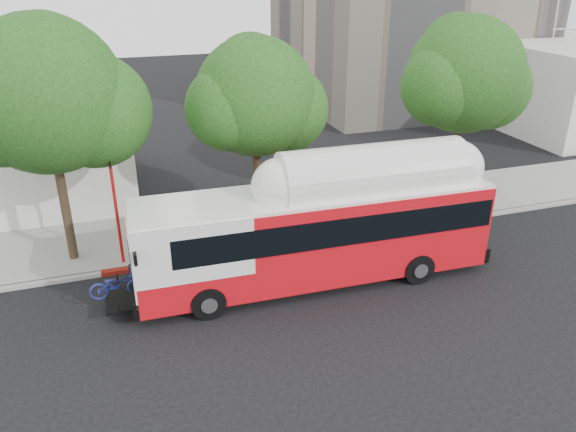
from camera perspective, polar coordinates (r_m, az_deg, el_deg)
name	(u,v)px	position (r m, az deg, el deg)	size (l,w,h in m)	color
ground	(328,291)	(21.19, 4.04, -7.64)	(120.00, 120.00, 0.00)	black
sidewalk	(276,220)	(26.54, -1.24, -0.42)	(60.00, 5.00, 0.15)	gray
curb_strip	(294,244)	(24.32, 0.59, -2.87)	(60.00, 0.30, 0.15)	gray
red_curb_segment	(226,254)	(23.62, -6.33, -3.89)	(10.00, 0.32, 0.16)	maroon
street_tree_left	(60,100)	(22.61, -22.14, 10.87)	(6.67, 5.80, 9.74)	#2D2116
street_tree_mid	(264,100)	(24.08, -2.42, 11.64)	(5.75, 5.00, 8.62)	#2D2116
street_tree_right	(472,79)	(28.24, 18.19, 13.12)	(6.21, 5.40, 9.18)	#2D2116
transit_bus	(317,234)	(20.96, 2.98, -1.83)	(14.31, 3.33, 4.21)	red
signal_pole	(117,214)	(22.80, -17.00, 0.24)	(0.13, 0.42, 4.48)	red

